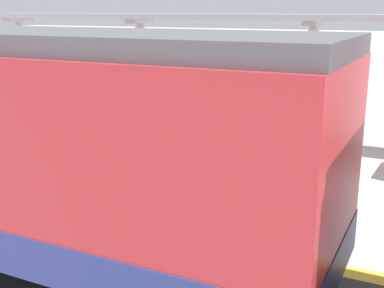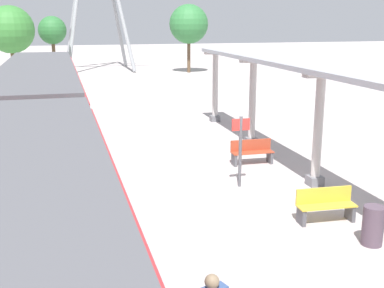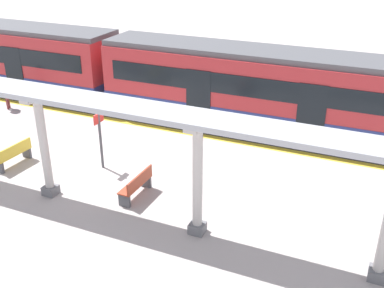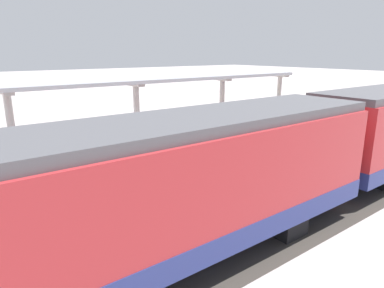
% 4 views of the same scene
% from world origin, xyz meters
% --- Properties ---
extents(ground_plane, '(176.00, 176.00, 0.00)m').
position_xyz_m(ground_plane, '(0.00, 0.00, 0.00)').
color(ground_plane, '#AFA5A2').
extents(tactile_edge_strip, '(0.36, 26.05, 0.01)m').
position_xyz_m(tactile_edge_strip, '(-3.31, 0.00, 0.00)').
color(tactile_edge_strip, gold).
rests_on(tactile_edge_strip, ground).
extents(canopy_pillar_third, '(1.10, 0.44, 3.47)m').
position_xyz_m(canopy_pillar_third, '(3.04, -0.06, 1.76)').
color(canopy_pillar_third, slate).
rests_on(canopy_pillar_third, ground).
extents(canopy_pillar_fourth, '(1.10, 0.44, 3.47)m').
position_xyz_m(canopy_pillar_fourth, '(3.04, 5.21, 1.76)').
color(canopy_pillar_fourth, slate).
rests_on(canopy_pillar_fourth, ground).
extents(canopy_pillar_fifth, '(1.10, 0.44, 3.47)m').
position_xyz_m(canopy_pillar_fifth, '(3.04, 10.11, 1.76)').
color(canopy_pillar_fifth, slate).
rests_on(canopy_pillar_fifth, ground).
extents(canopy_beam, '(1.20, 21.06, 0.16)m').
position_xyz_m(canopy_beam, '(3.04, -0.03, 3.55)').
color(canopy_beam, '#A8AAB2').
rests_on(canopy_beam, canopy_pillar_nearest).
extents(bench_near_end, '(1.51, 0.47, 0.86)m').
position_xyz_m(bench_near_end, '(2.03, 2.65, 0.44)').
color(bench_near_end, '#A03D25').
rests_on(bench_near_end, ground).
extents(platform_info_sign, '(0.56, 0.10, 2.20)m').
position_xyz_m(platform_info_sign, '(0.75, 0.46, 1.33)').
color(platform_info_sign, '#4C4C51').
rests_on(platform_info_sign, ground).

